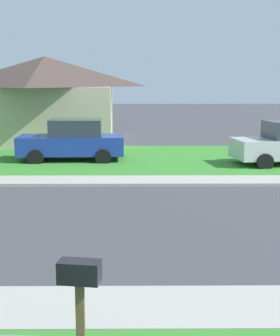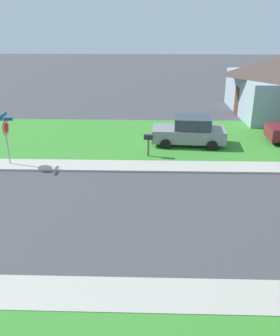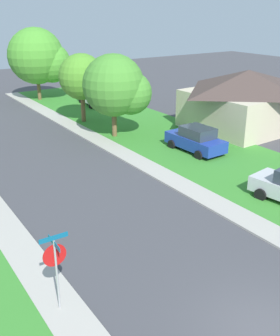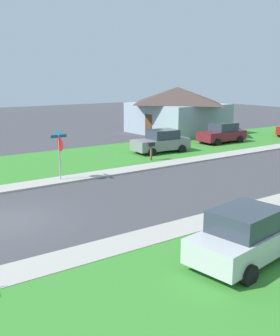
% 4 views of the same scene
% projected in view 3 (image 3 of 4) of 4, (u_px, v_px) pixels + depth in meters
% --- Properties ---
extents(ground_plane, '(120.00, 120.00, 0.00)m').
position_uv_depth(ground_plane, '(266.00, 333.00, 12.13)').
color(ground_plane, '#424247').
extents(sidewalk_east, '(1.40, 56.00, 0.10)m').
position_uv_depth(sidewalk_east, '(158.00, 172.00, 23.80)').
color(sidewalk_east, '#ADA89E').
rests_on(sidewalk_east, ground).
extents(lawn_east, '(8.00, 56.00, 0.08)m').
position_uv_depth(lawn_east, '(216.00, 157.00, 26.23)').
color(lawn_east, '#38842D').
rests_on(lawn_east, ground).
extents(stop_sign_far_corner, '(0.92, 0.92, 2.77)m').
position_uv_depth(stop_sign_far_corner, '(55.00, 260.00, 12.37)').
color(stop_sign_far_corner, '#9E9EA3').
rests_on(stop_sign_far_corner, ground).
extents(car_blue_behind_trees, '(2.15, 4.36, 1.76)m').
position_uv_depth(car_blue_behind_trees, '(196.00, 139.00, 26.93)').
color(car_blue_behind_trees, '#1E389E').
rests_on(car_blue_behind_trees, ground).
extents(car_white_across_road, '(2.31, 4.44, 1.76)m').
position_uv_depth(car_white_across_road, '(94.00, 97.00, 39.78)').
color(car_white_across_road, white).
rests_on(car_white_across_road, ground).
extents(tree_sidewalk_far, '(6.02, 5.60, 7.31)m').
position_uv_depth(tree_sidewalk_far, '(40.00, 58.00, 40.70)').
color(tree_sidewalk_far, brown).
rests_on(tree_sidewalk_far, ground).
extents(tree_sidewalk_near, '(4.81, 4.47, 6.11)m').
position_uv_depth(tree_sidewalk_near, '(118.00, 87.00, 29.02)').
color(tree_sidewalk_near, brown).
rests_on(tree_sidewalk_near, ground).
extents(tree_across_left, '(4.03, 3.74, 5.69)m').
position_uv_depth(tree_across_left, '(85.00, 78.00, 32.92)').
color(tree_across_left, brown).
rests_on(tree_across_left, ground).
extents(house_right_setback, '(9.30, 8.14, 4.60)m').
position_uv_depth(house_right_setback, '(246.00, 98.00, 31.87)').
color(house_right_setback, beige).
rests_on(house_right_setback, ground).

